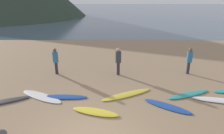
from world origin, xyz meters
The scene contains 13 objects.
ground_plane centered at (0.00, 10.00, -0.10)m, with size 120.00×120.00×0.20m, color #997C5B.
ocean_water centered at (0.00, 65.67, 0.00)m, with size 140.00×100.00×0.01m, color #475B6B.
surfboard_1 centered at (-4.26, 2.41, 0.04)m, with size 2.50×0.47×0.08m, color #333338.
surfboard_2 centered at (-2.62, 2.98, 0.03)m, with size 2.45×0.58×0.06m, color white.
surfboard_3 centered at (-1.55, 2.93, 0.04)m, with size 2.23×0.47×0.07m, color #1E479E.
surfboard_4 centered at (0.05, 1.67, 0.05)m, with size 1.98×0.53×0.10m, color yellow.
surfboard_5 centered at (1.43, 3.21, 0.03)m, with size 2.69×0.49×0.06m, color yellow.
surfboard_6 centered at (3.10, 2.16, 0.03)m, with size 2.11×0.51×0.06m, color #1E479E.
surfboard_7 centered at (4.41, 3.26, 0.03)m, with size 2.41×0.46×0.07m, color teal.
surfboard_8 centered at (5.75, 2.65, 0.04)m, with size 2.69×0.52×0.08m, color white.
person_0 centered at (1.05, 5.84, 0.99)m, with size 0.34×0.34×1.68m.
person_1 centered at (5.32, 6.06, 0.96)m, with size 0.33×0.33×1.62m.
person_2 centered at (-2.70, 5.93, 0.95)m, with size 0.32×0.32×1.61m.
Camera 1 is at (0.81, -5.25, 4.51)m, focal length 31.60 mm.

